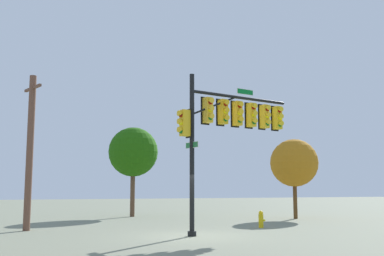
{
  "coord_description": "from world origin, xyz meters",
  "views": [
    {
      "loc": [
        -5.87,
        -18.07,
        1.99
      ],
      "look_at": [
        0.15,
        0.46,
        4.51
      ],
      "focal_mm": 42.74,
      "sensor_mm": 36.0,
      "label": 1
    }
  ],
  "objects_px": {
    "utility_pole": "(30,149)",
    "tree_mid": "(294,163)",
    "tree_near": "(133,152)",
    "signal_pole_assembly": "(230,121)",
    "fire_hydrant": "(261,219)"
  },
  "relations": [
    {
      "from": "utility_pole",
      "to": "tree_mid",
      "type": "distance_m",
      "value": 16.3
    },
    {
      "from": "tree_near",
      "to": "tree_mid",
      "type": "distance_m",
      "value": 10.84
    },
    {
      "from": "signal_pole_assembly",
      "to": "fire_hydrant",
      "type": "bearing_deg",
      "value": 40.6
    },
    {
      "from": "tree_near",
      "to": "tree_mid",
      "type": "bearing_deg",
      "value": -28.63
    },
    {
      "from": "tree_near",
      "to": "tree_mid",
      "type": "height_order",
      "value": "tree_near"
    },
    {
      "from": "fire_hydrant",
      "to": "tree_mid",
      "type": "distance_m",
      "value": 7.87
    },
    {
      "from": "utility_pole",
      "to": "tree_near",
      "type": "xyz_separation_m",
      "value": [
        6.48,
        8.46,
        0.63
      ]
    },
    {
      "from": "utility_pole",
      "to": "fire_hydrant",
      "type": "height_order",
      "value": "utility_pole"
    },
    {
      "from": "fire_hydrant",
      "to": "tree_near",
      "type": "height_order",
      "value": "tree_near"
    },
    {
      "from": "signal_pole_assembly",
      "to": "tree_mid",
      "type": "bearing_deg",
      "value": 44.32
    },
    {
      "from": "signal_pole_assembly",
      "to": "fire_hydrant",
      "type": "height_order",
      "value": "signal_pole_assembly"
    },
    {
      "from": "fire_hydrant",
      "to": "tree_near",
      "type": "relative_size",
      "value": 0.14
    },
    {
      "from": "fire_hydrant",
      "to": "tree_mid",
      "type": "bearing_deg",
      "value": 46.02
    },
    {
      "from": "utility_pole",
      "to": "tree_near",
      "type": "height_order",
      "value": "utility_pole"
    },
    {
      "from": "signal_pole_assembly",
      "to": "tree_mid",
      "type": "relative_size",
      "value": 1.34
    }
  ]
}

